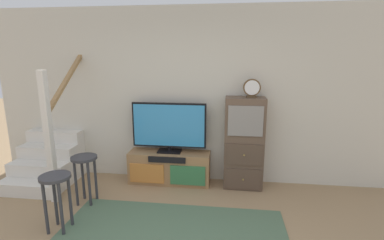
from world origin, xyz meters
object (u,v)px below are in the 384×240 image
(bar_stool_near, at_px, (56,189))
(bar_stool_far, at_px, (85,168))
(television, at_px, (169,126))
(side_cabinet, at_px, (244,143))
(desk_clock, at_px, (252,88))
(media_console, at_px, (169,167))

(bar_stool_near, distance_m, bar_stool_far, 0.64)
(television, relative_size, side_cabinet, 0.83)
(bar_stool_near, bearing_deg, desk_clock, 32.35)
(television, bearing_deg, side_cabinet, -0.68)
(media_console, distance_m, side_cabinet, 1.22)
(media_console, xyz_separation_m, side_cabinet, (1.14, 0.01, 0.44))
(television, relative_size, bar_stool_far, 1.72)
(desk_clock, xyz_separation_m, bar_stool_far, (-2.21, -0.77, -1.02))
(bar_stool_far, bearing_deg, television, 38.75)
(television, xyz_separation_m, bar_stool_near, (-1.00, -1.44, -0.41))
(side_cabinet, xyz_separation_m, bar_stool_far, (-2.13, -0.78, -0.19))
(media_console, bearing_deg, bar_stool_near, -125.35)
(side_cabinet, distance_m, bar_stool_near, 2.58)
(side_cabinet, bearing_deg, media_console, -179.49)
(desk_clock, height_order, bar_stool_far, desk_clock)
(side_cabinet, height_order, bar_stool_far, side_cabinet)
(media_console, relative_size, desk_clock, 4.68)
(television, distance_m, bar_stool_far, 1.34)
(side_cabinet, relative_size, bar_stool_near, 2.05)
(side_cabinet, bearing_deg, bar_stool_far, -159.85)
(media_console, xyz_separation_m, bar_stool_far, (-0.99, -0.77, 0.25))
(television, bearing_deg, desk_clock, -1.34)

